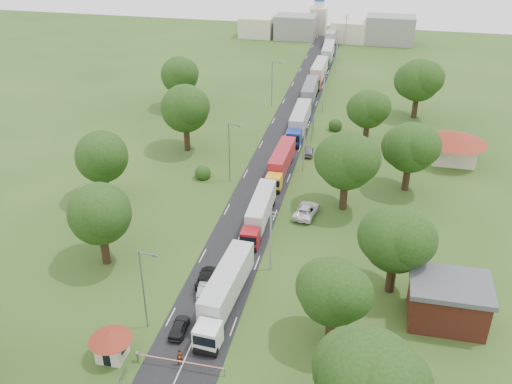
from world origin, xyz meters
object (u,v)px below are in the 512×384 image
(car_lane_front, at_px, (179,327))
(car_lane_mid, at_px, (206,287))
(info_sign, at_px, (313,123))
(pedestrian_near, at_px, (180,358))
(boom_barrier, at_px, (167,360))
(guard_booth, at_px, (111,341))
(truck_0, at_px, (225,291))

(car_lane_front, bearing_deg, car_lane_mid, -100.38)
(info_sign, bearing_deg, pedestrian_near, -95.18)
(boom_barrier, height_order, info_sign, info_sign)
(car_lane_mid, bearing_deg, boom_barrier, 82.45)
(boom_barrier, distance_m, pedestrian_near, 1.27)
(boom_barrier, bearing_deg, guard_booth, -179.99)
(boom_barrier, height_order, car_lane_front, car_lane_front)
(info_sign, height_order, car_lane_front, info_sign)
(truck_0, xyz_separation_m, car_lane_mid, (-2.88, 2.05, -1.57))
(guard_booth, height_order, truck_0, truck_0)
(guard_booth, xyz_separation_m, info_sign, (12.40, 60.00, 0.84))
(boom_barrier, bearing_deg, pedestrian_near, 23.24)
(truck_0, distance_m, car_lane_front, 6.45)
(truck_0, relative_size, pedestrian_near, 8.44)
(info_sign, xyz_separation_m, car_lane_front, (-7.05, -55.07, -2.32))
(info_sign, relative_size, car_lane_mid, 0.97)
(guard_booth, bearing_deg, boom_barrier, 0.01)
(info_sign, bearing_deg, truck_0, -93.79)
(guard_booth, bearing_deg, info_sign, 78.32)
(guard_booth, distance_m, truck_0, 13.47)
(pedestrian_near, bearing_deg, car_lane_front, 102.64)
(guard_booth, height_order, info_sign, info_sign)
(car_lane_front, bearing_deg, truck_0, -130.16)
(car_lane_front, xyz_separation_m, car_lane_mid, (0.85, 7.07, 0.02))
(truck_0, bearing_deg, guard_booth, -132.39)
(info_sign, height_order, truck_0, truck_0)
(boom_barrier, distance_m, guard_booth, 5.98)
(guard_booth, relative_size, info_sign, 1.07)
(guard_booth, bearing_deg, car_lane_front, 42.66)
(truck_0, bearing_deg, car_lane_mid, 144.55)
(pedestrian_near, bearing_deg, boom_barrier, -164.61)
(pedestrian_near, bearing_deg, car_lane_mid, 86.16)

